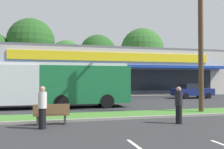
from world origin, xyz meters
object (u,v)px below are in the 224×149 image
at_px(utility_pole, 199,17).
at_px(car_3, 105,92).
at_px(car_0, 13,94).
at_px(car_1, 192,91).
at_px(city_bus, 48,84).
at_px(pedestrian_far, 179,105).
at_px(bus_stop_bench, 51,114).
at_px(pedestrian_by_pole, 42,107).

distance_m(utility_pole, car_3, 13.32).
bearing_deg(utility_pole, car_0, 138.45).
bearing_deg(car_1, utility_pole, -120.81).
bearing_deg(city_bus, pedestrian_far, 126.78).
bearing_deg(car_3, bus_stop_bench, 67.32).
distance_m(car_1, pedestrian_by_pole, 20.79).
height_order(city_bus, car_0, city_bus).
bearing_deg(bus_stop_bench, pedestrian_far, 168.51).
xyz_separation_m(car_0, car_3, (8.84, 1.32, -0.02)).
bearing_deg(bus_stop_bench, car_1, -140.34).
bearing_deg(car_1, city_bus, -159.69).
distance_m(utility_pole, pedestrian_far, 6.52).
xyz_separation_m(utility_pole, pedestrian_by_pole, (-9.15, -2.51, -5.01)).
distance_m(utility_pole, city_bus, 11.15).
bearing_deg(pedestrian_by_pole, car_3, -126.55).
bearing_deg(car_3, pedestrian_by_pole, 67.21).
height_order(city_bus, car_3, city_bus).
distance_m(bus_stop_bench, car_1, 19.96).
xyz_separation_m(city_bus, pedestrian_far, (5.87, -8.18, -0.90)).
bearing_deg(utility_pole, pedestrian_far, -136.60).
bearing_deg(pedestrian_by_pole, utility_pole, -178.40).
distance_m(bus_stop_bench, pedestrian_far, 5.89).
bearing_deg(car_3, car_0, 8.46).
xyz_separation_m(bus_stop_bench, pedestrian_by_pole, (-0.38, -0.84, 0.39)).
bearing_deg(pedestrian_by_pole, car_0, -91.75).
distance_m(car_0, pedestrian_far, 16.12).
bearing_deg(pedestrian_far, pedestrian_by_pole, -103.87).
height_order(bus_stop_bench, pedestrian_far, pedestrian_far).
distance_m(bus_stop_bench, pedestrian_by_pole, 1.01).
distance_m(utility_pole, bus_stop_bench, 10.43).
relative_size(utility_pole, city_bus, 0.94).
height_order(car_3, pedestrian_by_pole, pedestrian_by_pole).
height_order(utility_pole, pedestrian_by_pole, utility_pole).
bearing_deg(bus_stop_bench, utility_pole, -169.20).
xyz_separation_m(utility_pole, car_1, (6.60, 11.06, -5.09)).
bearing_deg(pedestrian_far, car_0, -157.18).
bearing_deg(pedestrian_far, car_1, 134.56).
height_order(bus_stop_bench, car_1, car_1).
height_order(bus_stop_bench, car_3, car_3).
distance_m(city_bus, car_0, 6.15).
relative_size(city_bus, car_3, 2.84).
relative_size(car_0, pedestrian_by_pole, 2.60).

